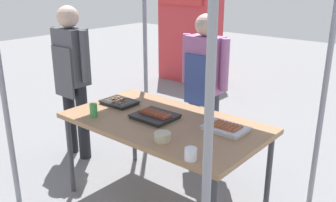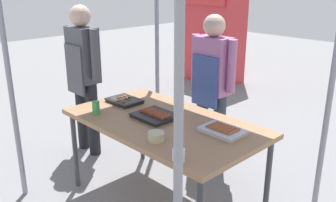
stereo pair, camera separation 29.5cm
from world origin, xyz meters
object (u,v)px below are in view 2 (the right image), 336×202
at_px(stall_table, 163,126).
at_px(condiment_bowl, 156,136).
at_px(customer_nearby, 84,69).
at_px(tray_meat_skewers, 124,101).
at_px(vendor_woman, 212,81).
at_px(tray_grilled_sausages, 223,130).
at_px(neighbor_stall_left, 214,27).
at_px(drink_cup_by_wok, 179,155).
at_px(drink_cup_near_edge, 96,108).
at_px(tray_pork_links, 155,115).

height_order(stall_table, condiment_bowl, condiment_bowl).
bearing_deg(customer_nearby, stall_table, -3.85).
xyz_separation_m(tray_meat_skewers, vendor_woman, (0.39, 0.76, 0.12)).
bearing_deg(tray_grilled_sausages, neighbor_stall_left, 130.45).
height_order(stall_table, tray_grilled_sausages, tray_grilled_sausages).
bearing_deg(neighbor_stall_left, customer_nearby, -73.74).
height_order(tray_grilled_sausages, drink_cup_by_wok, drink_cup_by_wok).
height_order(stall_table, vendor_woman, vendor_woman).
distance_m(drink_cup_near_edge, customer_nearby, 0.91).
bearing_deg(vendor_woman, drink_cup_near_edge, 74.44).
bearing_deg(condiment_bowl, tray_pork_links, 139.03).
height_order(stall_table, tray_meat_skewers, tray_meat_skewers).
xyz_separation_m(tray_pork_links, vendor_woman, (-0.09, 0.82, 0.12)).
distance_m(vendor_woman, customer_nearby, 1.33).
relative_size(tray_pork_links, customer_nearby, 0.21).
height_order(tray_meat_skewers, drink_cup_by_wok, drink_cup_by_wok).
distance_m(tray_pork_links, drink_cup_near_edge, 0.50).
height_order(vendor_woman, neighbor_stall_left, neighbor_stall_left).
bearing_deg(tray_pork_links, customer_nearby, 175.33).
bearing_deg(tray_meat_skewers, customer_nearby, 176.65).
xyz_separation_m(stall_table, vendor_woman, (-0.18, 0.80, 0.19)).
bearing_deg(drink_cup_near_edge, neighbor_stall_left, 115.73).
xyz_separation_m(drink_cup_by_wok, vendor_woman, (-0.74, 1.20, 0.10)).
xyz_separation_m(tray_meat_skewers, condiment_bowl, (0.81, -0.34, 0.01)).
bearing_deg(stall_table, tray_grilled_sausages, 16.14).
relative_size(tray_grilled_sausages, neighbor_stall_left, 0.16).
height_order(stall_table, neighbor_stall_left, neighbor_stall_left).
relative_size(drink_cup_near_edge, neighbor_stall_left, 0.06).
relative_size(tray_pork_links, vendor_woman, 0.22).
height_order(tray_grilled_sausages, condiment_bowl, condiment_bowl).
height_order(tray_pork_links, condiment_bowl, condiment_bowl).
distance_m(stall_table, drink_cup_by_wok, 0.69).
bearing_deg(condiment_bowl, customer_nearby, 165.93).
bearing_deg(tray_pork_links, tray_grilled_sausages, 14.85).
bearing_deg(stall_table, customer_nearby, 176.15).
bearing_deg(drink_cup_near_edge, customer_nearby, 154.00).
xyz_separation_m(tray_grilled_sausages, drink_cup_by_wok, (0.08, -0.54, 0.02)).
bearing_deg(tray_grilled_sausages, drink_cup_near_edge, -155.29).
distance_m(drink_cup_by_wok, vendor_woman, 1.42).
height_order(tray_grilled_sausages, drink_cup_near_edge, drink_cup_near_edge).
bearing_deg(stall_table, tray_meat_skewers, 175.49).
xyz_separation_m(tray_grilled_sausages, tray_meat_skewers, (-1.04, -0.09, -0.00)).
distance_m(tray_meat_skewers, neighbor_stall_left, 3.69).
height_order(stall_table, customer_nearby, customer_nearby).
bearing_deg(tray_meat_skewers, drink_cup_by_wok, -21.51).
relative_size(stall_table, tray_pork_links, 4.85).
xyz_separation_m(tray_grilled_sausages, customer_nearby, (-1.77, -0.05, 0.16)).
bearing_deg(tray_pork_links, neighbor_stall_left, 122.79).
xyz_separation_m(vendor_woman, customer_nearby, (-1.12, -0.72, 0.04)).
xyz_separation_m(tray_pork_links, drink_cup_near_edge, (-0.40, -0.29, 0.03)).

